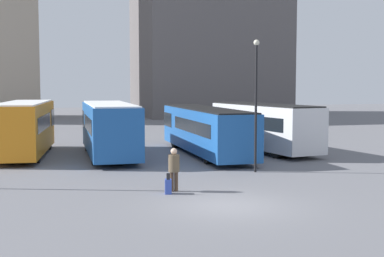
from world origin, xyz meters
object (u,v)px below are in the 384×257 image
traveler (174,166)px  lamp_post_1 (256,96)px  bus_1 (109,128)px  bus_0 (25,127)px  bus_2 (205,129)px  bus_3 (263,126)px  suitcase (168,186)px

traveler → lamp_post_1: 6.57m
lamp_post_1 → bus_1: bearing=129.5°
bus_0 → bus_2: size_ratio=0.79×
bus_1 → traveler: bearing=-172.3°
lamp_post_1 → bus_3: bearing=64.0°
bus_2 → suitcase: bus_2 is taller
suitcase → traveler: bearing=-28.9°
traveler → lamp_post_1: bearing=-44.1°
bus_3 → lamp_post_1: (-3.56, -7.30, 2.07)m
bus_1 → bus_3: size_ratio=1.03×
bus_2 → lamp_post_1: 7.37m
bus_0 → suitcase: bearing=-149.6°
bus_3 → bus_2: bearing=84.4°
suitcase → bus_2: bearing=-13.3°
bus_1 → bus_2: bearing=-92.9°
bus_1 → bus_2: size_ratio=0.82×
bus_2 → lamp_post_1: bearing=-176.4°
bus_0 → bus_1: (4.79, -1.66, -0.03)m
bus_3 → lamp_post_1: bearing=144.6°
bus_2 → suitcase: size_ratio=14.78×
bus_1 → suitcase: (0.90, -11.31, -1.41)m
bus_0 → traveler: bearing=-147.7°
lamp_post_1 → traveler: bearing=-144.9°
bus_0 → lamp_post_1: lamp_post_1 is taller
bus_1 → bus_0: bearing=72.1°
lamp_post_1 → bus_2: bearing=93.1°
traveler → suitcase: bearing=151.1°
bus_2 → bus_1: bearing=86.3°
lamp_post_1 → suitcase: bearing=-143.8°
bus_1 → traveler: size_ratio=5.79×
traveler → lamp_post_1: lamp_post_1 is taller
bus_0 → lamp_post_1: 14.38m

